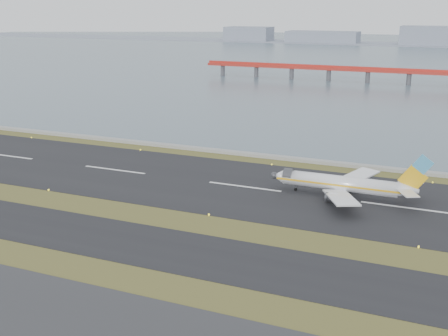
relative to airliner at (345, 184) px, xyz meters
The scene contains 8 objects.
ground 41.13m from the airliner, 128.81° to the right, with size 1000.00×1000.00×0.00m, color #3D4C1B.
taxiway_strip 51.01m from the airliner, 120.31° to the right, with size 1000.00×18.00×0.10m, color black.
runway_strip 25.98m from the airliner, behind, with size 1000.00×45.00×0.10m, color black.
seawall 38.16m from the airliner, 132.47° to the left, with size 1000.00×2.50×1.00m, color #979791.
bay_water 428.84m from the airliner, 93.43° to the left, with size 1400.00×800.00×1.30m, color #435461.
red_pier 218.17m from the airliner, 91.49° to the left, with size 260.00×5.00×10.20m.
far_shoreline 588.19m from the airliner, 91.18° to the left, with size 1400.00×80.00×60.50m.
airliner is the anchor object (origin of this frame).
Camera 1 is at (49.32, -100.12, 45.59)m, focal length 45.00 mm.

